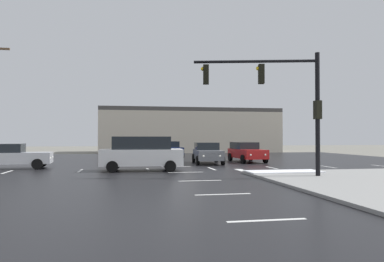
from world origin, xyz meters
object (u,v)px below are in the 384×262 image
sedan_silver (10,156)px  sedan_red (246,152)px  sedan_navy (170,149)px  suv_white (142,153)px  traffic_signal_mast (282,93)px  sedan_grey (207,152)px

sedan_silver → sedan_red: (16.67, 3.47, 0.00)m
sedan_silver → sedan_navy: same height
suv_white → sedan_navy: suv_white is taller
sedan_navy → sedan_red: same height
traffic_signal_mast → sedan_silver: 16.95m
traffic_signal_mast → sedan_silver: traffic_signal_mast is taller
traffic_signal_mast → suv_white: bearing=-24.6°
sedan_silver → suv_white: bearing=-22.7°
traffic_signal_mast → sedan_grey: (-1.44, 10.23, -3.33)m
sedan_grey → traffic_signal_mast: bearing=13.2°
sedan_red → sedan_navy: bearing=-146.0°
traffic_signal_mast → sedan_navy: (-3.30, 18.65, -3.33)m
suv_white → sedan_grey: suv_white is taller
sedan_navy → sedan_red: 9.05m
suv_white → sedan_navy: bearing=-100.8°
traffic_signal_mast → suv_white: (-6.59, 5.11, -3.09)m
sedan_grey → suv_white: bearing=-39.9°
sedan_silver → sedan_navy: (11.35, 10.79, 0.00)m
suv_white → sedan_silver: suv_white is taller
sedan_navy → sedan_silver: bearing=-50.1°
traffic_signal_mast → suv_white: traffic_signal_mast is taller
sedan_grey → sedan_navy: same height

